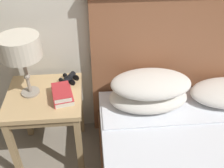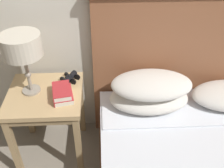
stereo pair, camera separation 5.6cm
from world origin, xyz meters
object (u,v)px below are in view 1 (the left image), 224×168
object	(u,v)px
nightstand	(46,104)
binoculars_pair	(69,79)
book_stacked_on_top	(61,92)
table_lamp	(20,49)
book_on_nightstand	(62,96)

from	to	relation	value
nightstand	binoculars_pair	world-z (taller)	binoculars_pair
book_stacked_on_top	binoculars_pair	bearing A→B (deg)	78.58
nightstand	book_stacked_on_top	distance (m)	0.21
book_stacked_on_top	binoculars_pair	size ratio (longest dim) A/B	1.33
nightstand	book_stacked_on_top	world-z (taller)	book_stacked_on_top
nightstand	table_lamp	distance (m)	0.46
book_stacked_on_top	table_lamp	bearing A→B (deg)	160.24
table_lamp	book_on_nightstand	distance (m)	0.42
book_on_nightstand	binoculars_pair	xyz separation A→B (m)	(0.04, 0.20, 0.00)
book_on_nightstand	binoculars_pair	size ratio (longest dim) A/B	1.39
table_lamp	book_on_nightstand	size ratio (longest dim) A/B	1.98
book_on_nightstand	binoculars_pair	bearing A→B (deg)	80.04
book_stacked_on_top	binoculars_pair	world-z (taller)	book_stacked_on_top
book_on_nightstand	book_stacked_on_top	xyz separation A→B (m)	(-0.01, 0.00, 0.04)
book_on_nightstand	table_lamp	bearing A→B (deg)	160.63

